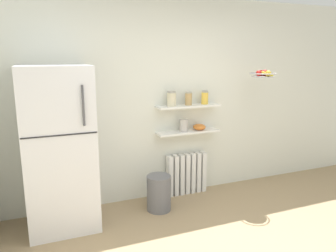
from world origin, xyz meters
The scene contains 13 objects.
ground_plane centered at (0.00, 0.50, 0.00)m, with size 7.04×7.04×0.00m, color #9E8460.
back_wall centered at (0.00, 2.05, 1.30)m, with size 7.04×0.10×2.60m, color silver.
refrigerator centered at (-1.46, 1.66, 0.89)m, with size 0.72×0.71×1.78m.
radiator centered at (0.19, 1.92, 0.28)m, with size 0.56×0.12×0.56m.
wall_shelf_lower centered at (0.19, 1.89, 0.88)m, with size 0.86×0.22×0.03m, color white.
wall_shelf_upper centered at (0.19, 1.89, 1.22)m, with size 0.86×0.22×0.03m, color white.
storage_jar_0 centered at (-0.05, 1.89, 1.33)m, with size 0.12×0.12×0.19m.
storage_jar_1 centered at (0.19, 1.89, 1.32)m, with size 0.09×0.09×0.18m.
storage_jar_2 centered at (0.43, 1.89, 1.32)m, with size 0.09×0.09×0.18m.
vase centered at (0.12, 1.89, 0.97)m, with size 0.11×0.11×0.16m, color #B2ADA8.
shelf_bowl centered at (0.35, 1.89, 0.93)m, with size 0.17×0.17×0.08m, color orange.
trash_bin centered at (-0.34, 1.59, 0.22)m, with size 0.30×0.30×0.44m, color slate.
hanging_fruit_basket centered at (1.13, 1.60, 1.64)m, with size 0.35×0.35×0.10m.
Camera 1 is at (-1.63, -1.89, 1.87)m, focal length 34.68 mm.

